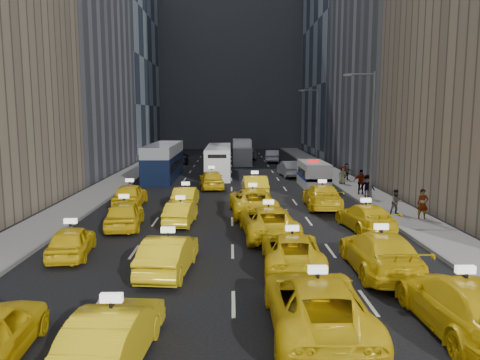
{
  "coord_description": "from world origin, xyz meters",
  "views": [
    {
      "loc": [
        -0.08,
        -18.76,
        6.23
      ],
      "look_at": [
        0.53,
        11.26,
        2.0
      ],
      "focal_mm": 35.0,
      "sensor_mm": 36.0,
      "label": 1
    }
  ],
  "objects_px": {
    "taxi_3": "(463,304)",
    "nypd_van": "(313,175)",
    "city_bus": "(219,161)",
    "box_truck": "(242,152)",
    "double_decker": "(164,162)",
    "taxi_1": "(113,335)",
    "pedestrian_0": "(423,204)",
    "taxi_2": "(317,305)"
  },
  "relations": [
    {
      "from": "taxi_3",
      "to": "city_bus",
      "type": "relative_size",
      "value": 0.48
    },
    {
      "from": "city_bus",
      "to": "pedestrian_0",
      "type": "xyz_separation_m",
      "value": [
        12.46,
        -21.27,
        -0.45
      ]
    },
    {
      "from": "city_bus",
      "to": "taxi_3",
      "type": "bearing_deg",
      "value": -73.04
    },
    {
      "from": "taxi_1",
      "to": "pedestrian_0",
      "type": "height_order",
      "value": "pedestrian_0"
    },
    {
      "from": "taxi_3",
      "to": "double_decker",
      "type": "relative_size",
      "value": 0.48
    },
    {
      "from": "nypd_van",
      "to": "box_truck",
      "type": "distance_m",
      "value": 19.78
    },
    {
      "from": "taxi_1",
      "to": "taxi_2",
      "type": "bearing_deg",
      "value": -158.05
    },
    {
      "from": "box_truck",
      "to": "taxi_1",
      "type": "bearing_deg",
      "value": -103.1
    },
    {
      "from": "taxi_2",
      "to": "double_decker",
      "type": "distance_m",
      "value": 34.04
    },
    {
      "from": "double_decker",
      "to": "city_bus",
      "type": "relative_size",
      "value": 0.99
    },
    {
      "from": "taxi_3",
      "to": "taxi_2",
      "type": "bearing_deg",
      "value": -2.07
    },
    {
      "from": "nypd_van",
      "to": "city_bus",
      "type": "height_order",
      "value": "city_bus"
    },
    {
      "from": "taxi_1",
      "to": "box_truck",
      "type": "xyz_separation_m",
      "value": [
        4.41,
        47.55,
        0.75
      ]
    },
    {
      "from": "taxi_3",
      "to": "box_truck",
      "type": "height_order",
      "value": "box_truck"
    },
    {
      "from": "nypd_van",
      "to": "taxi_3",
      "type": "bearing_deg",
      "value": -94.84
    },
    {
      "from": "nypd_van",
      "to": "double_decker",
      "type": "distance_m",
      "value": 14.86
    },
    {
      "from": "taxi_2",
      "to": "pedestrian_0",
      "type": "bearing_deg",
      "value": -121.76
    },
    {
      "from": "taxi_1",
      "to": "taxi_3",
      "type": "bearing_deg",
      "value": -165.32
    },
    {
      "from": "nypd_van",
      "to": "taxi_2",
      "type": "bearing_deg",
      "value": -103.69
    },
    {
      "from": "nypd_van",
      "to": "double_decker",
      "type": "bearing_deg",
      "value": 153.07
    },
    {
      "from": "taxi_1",
      "to": "double_decker",
      "type": "xyz_separation_m",
      "value": [
        -3.57,
        34.42,
        0.9
      ]
    },
    {
      "from": "taxi_1",
      "to": "nypd_van",
      "type": "xyz_separation_m",
      "value": [
        10.09,
        28.61,
        0.31
      ]
    },
    {
      "from": "double_decker",
      "to": "city_bus",
      "type": "xyz_separation_m",
      "value": [
        5.31,
        2.39,
        -0.17
      ]
    },
    {
      "from": "taxi_2",
      "to": "taxi_3",
      "type": "bearing_deg",
      "value": 179.86
    },
    {
      "from": "taxi_1",
      "to": "taxi_2",
      "type": "height_order",
      "value": "taxi_2"
    },
    {
      "from": "taxi_3",
      "to": "box_truck",
      "type": "xyz_separation_m",
      "value": [
        -5.22,
        46.0,
        0.68
      ]
    },
    {
      "from": "pedestrian_0",
      "to": "city_bus",
      "type": "bearing_deg",
      "value": 127.26
    },
    {
      "from": "taxi_1",
      "to": "double_decker",
      "type": "distance_m",
      "value": 34.62
    },
    {
      "from": "taxi_3",
      "to": "box_truck",
      "type": "relative_size",
      "value": 0.81
    },
    {
      "from": "double_decker",
      "to": "box_truck",
      "type": "xyz_separation_m",
      "value": [
        7.99,
        13.13,
        -0.15
      ]
    },
    {
      "from": "box_truck",
      "to": "pedestrian_0",
      "type": "relative_size",
      "value": 3.94
    },
    {
      "from": "taxi_2",
      "to": "taxi_3",
      "type": "height_order",
      "value": "taxi_2"
    },
    {
      "from": "double_decker",
      "to": "pedestrian_0",
      "type": "relative_size",
      "value": 6.61
    },
    {
      "from": "taxi_3",
      "to": "city_bus",
      "type": "xyz_separation_m",
      "value": [
        -7.89,
        35.25,
        0.66
      ]
    },
    {
      "from": "taxi_2",
      "to": "pedestrian_0",
      "type": "xyz_separation_m",
      "value": [
        8.78,
        13.94,
        0.21
      ]
    },
    {
      "from": "nypd_van",
      "to": "city_bus",
      "type": "relative_size",
      "value": 0.48
    },
    {
      "from": "city_bus",
      "to": "box_truck",
      "type": "distance_m",
      "value": 11.08
    },
    {
      "from": "double_decker",
      "to": "pedestrian_0",
      "type": "distance_m",
      "value": 25.94
    },
    {
      "from": "pedestrian_0",
      "to": "double_decker",
      "type": "bearing_deg",
      "value": 140.16
    },
    {
      "from": "nypd_van",
      "to": "pedestrian_0",
      "type": "bearing_deg",
      "value": -76.41
    },
    {
      "from": "taxi_3",
      "to": "nypd_van",
      "type": "distance_m",
      "value": 27.06
    },
    {
      "from": "double_decker",
      "to": "taxi_3",
      "type": "bearing_deg",
      "value": -64.0
    }
  ]
}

